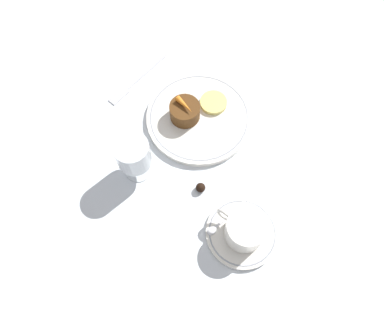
{
  "coord_description": "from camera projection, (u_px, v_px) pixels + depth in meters",
  "views": [
    {
      "loc": [
        -0.22,
        0.35,
        0.75
      ],
      "look_at": [
        -0.04,
        0.1,
        0.04
      ],
      "focal_mm": 35.0,
      "sensor_mm": 36.0,
      "label": 1
    }
  ],
  "objects": [
    {
      "name": "wine_glass",
      "position": [
        133.0,
        155.0,
        0.74
      ],
      "size": [
        0.07,
        0.07,
        0.12
      ],
      "color": "silver",
      "rests_on": "ground_plane"
    },
    {
      "name": "ground_plane",
      "position": [
        204.0,
        131.0,
        0.85
      ],
      "size": [
        3.0,
        3.0,
        0.0
      ],
      "primitive_type": "plane",
      "color": "white"
    },
    {
      "name": "saucer",
      "position": [
        242.0,
        233.0,
        0.75
      ],
      "size": [
        0.15,
        0.15,
        0.01
      ],
      "color": "white",
      "rests_on": "ground_plane"
    },
    {
      "name": "chocolate_truffle",
      "position": [
        201.0,
        188.0,
        0.78
      ],
      "size": [
        0.02,
        0.02,
        0.02
      ],
      "color": "black",
      "rests_on": "ground_plane"
    },
    {
      "name": "fork",
      "position": [
        133.0,
        83.0,
        0.9
      ],
      "size": [
        0.03,
        0.19,
        0.01
      ],
      "color": "silver",
      "rests_on": "ground_plane"
    },
    {
      "name": "dinner_plate",
      "position": [
        199.0,
        118.0,
        0.85
      ],
      "size": [
        0.24,
        0.24,
        0.01
      ],
      "color": "white",
      "rests_on": "ground_plane"
    },
    {
      "name": "carrot_garnish",
      "position": [
        184.0,
        105.0,
        0.81
      ],
      "size": [
        0.05,
        0.02,
        0.01
      ],
      "color": "orange",
      "rests_on": "dessert_cake"
    },
    {
      "name": "coffee_cup",
      "position": [
        245.0,
        229.0,
        0.71
      ],
      "size": [
        0.11,
        0.08,
        0.06
      ],
      "color": "white",
      "rests_on": "saucer"
    },
    {
      "name": "dessert_cake",
      "position": [
        185.0,
        112.0,
        0.83
      ],
      "size": [
        0.07,
        0.07,
        0.04
      ],
      "color": "#563314",
      "rests_on": "dinner_plate"
    },
    {
      "name": "spoon",
      "position": [
        225.0,
        219.0,
        0.75
      ],
      "size": [
        0.04,
        0.12,
        0.0
      ],
      "color": "silver",
      "rests_on": "saucer"
    },
    {
      "name": "pineapple_slice",
      "position": [
        213.0,
        103.0,
        0.86
      ],
      "size": [
        0.06,
        0.06,
        0.01
      ],
      "color": "#EFE075",
      "rests_on": "dinner_plate"
    }
  ]
}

